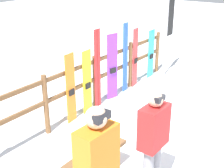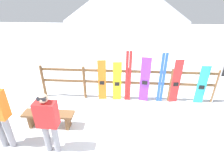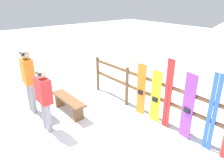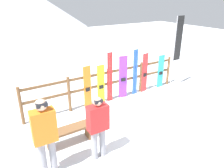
# 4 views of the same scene
# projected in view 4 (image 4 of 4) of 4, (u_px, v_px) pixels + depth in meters

# --- Properties ---
(ground_plane) EXTENTS (40.00, 40.00, 0.00)m
(ground_plane) POSITION_uv_depth(u_px,v_px,m) (146.00, 127.00, 6.35)
(ground_plane) COLOR white
(mountain_backdrop) EXTENTS (18.00, 18.00, 6.00)m
(mountain_backdrop) POSITION_uv_depth(u_px,v_px,m) (4.00, 0.00, 24.04)
(mountain_backdrop) COLOR silver
(mountain_backdrop) RESTS_ON ground
(fence) EXTENTS (6.03, 0.10, 1.20)m
(fence) POSITION_uv_depth(u_px,v_px,m) (108.00, 82.00, 7.71)
(fence) COLOR brown
(fence) RESTS_ON ground
(bench) EXTENTS (1.40, 0.36, 0.47)m
(bench) POSITION_uv_depth(u_px,v_px,m) (69.00, 132.00, 5.52)
(bench) COLOR brown
(bench) RESTS_ON ground
(person_red) EXTENTS (0.47, 0.26, 1.57)m
(person_red) POSITION_uv_depth(u_px,v_px,m) (98.00, 124.00, 4.87)
(person_red) COLOR gray
(person_red) RESTS_ON ground
(person_orange) EXTENTS (0.48, 0.28, 1.80)m
(person_orange) POSITION_uv_depth(u_px,v_px,m) (45.00, 134.00, 4.29)
(person_orange) COLOR gray
(person_orange) RESTS_ON ground
(snowboard_orange) EXTENTS (0.28, 0.08, 1.46)m
(snowboard_orange) POSITION_uv_depth(u_px,v_px,m) (87.00, 87.00, 7.24)
(snowboard_orange) COLOR orange
(snowboard_orange) RESTS_ON ground
(snowboard_yellow) EXTENTS (0.29, 0.07, 1.41)m
(snowboard_yellow) POSITION_uv_depth(u_px,v_px,m) (101.00, 85.00, 7.50)
(snowboard_yellow) COLOR yellow
(snowboard_yellow) RESTS_ON ground
(ski_pair_red) EXTENTS (0.19, 0.02, 1.79)m
(ski_pair_red) POSITION_uv_depth(u_px,v_px,m) (110.00, 78.00, 7.61)
(ski_pair_red) COLOR red
(ski_pair_red) RESTS_ON ground
(snowboard_purple) EXTENTS (0.32, 0.10, 1.59)m
(snowboard_purple) POSITION_uv_depth(u_px,v_px,m) (123.00, 77.00, 7.93)
(snowboard_purple) COLOR purple
(snowboard_purple) RESTS_ON ground
(ski_pair_blue) EXTENTS (0.19, 0.02, 1.76)m
(ski_pair_blue) POSITION_uv_depth(u_px,v_px,m) (135.00, 72.00, 8.17)
(ski_pair_blue) COLOR blue
(ski_pair_blue) RESTS_ON ground
(snowboard_red) EXTENTS (0.29, 0.09, 1.54)m
(snowboard_red) POSITION_uv_depth(u_px,v_px,m) (145.00, 73.00, 8.44)
(snowboard_red) COLOR red
(snowboard_red) RESTS_ON ground
(snowboard_cyan) EXTENTS (0.30, 0.06, 1.36)m
(snowboard_cyan) POSITION_uv_depth(u_px,v_px,m) (161.00, 71.00, 8.90)
(snowboard_cyan) COLOR #2DBFCC
(snowboard_cyan) RESTS_ON ground
(rental_flag) EXTENTS (0.40, 0.04, 2.86)m
(rental_flag) POSITION_uv_depth(u_px,v_px,m) (177.00, 44.00, 8.48)
(rental_flag) COLOR #99999E
(rental_flag) RESTS_ON ground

